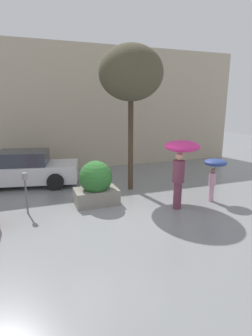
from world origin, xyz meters
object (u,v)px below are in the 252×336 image
planter_box (96,184)px  person_child (215,168)px  street_tree (131,74)px  person_adult (181,155)px  parking_meter (25,185)px  parked_car_near (24,169)px

planter_box → person_child: bearing=-15.7°
person_child → street_tree: size_ratio=0.27×
person_adult → person_child: person_adult is taller
planter_box → person_adult: 2.86m
planter_box → parking_meter: bearing=-177.8°
planter_box → person_adult: bearing=-26.7°
planter_box → parking_meter: planter_box is taller
street_tree → parking_meter: size_ratio=4.15×
parked_car_near → street_tree: street_tree is taller
planter_box → street_tree: street_tree is taller
planter_box → person_adult: (2.39, -1.20, 1.00)m
person_adult → street_tree: (-0.78, 2.27, 2.55)m
planter_box → street_tree: bearing=33.4°
street_tree → parking_meter: bearing=-163.0°
parking_meter → person_child: bearing=-9.4°
planter_box → person_child: 3.96m
street_tree → parking_meter: 5.14m
planter_box → parking_meter: size_ratio=1.14×
parked_car_near → parking_meter: bearing=-166.5°
street_tree → parked_car_near: bearing=152.8°
person_child → parking_meter: size_ratio=1.14×
person_adult → parked_car_near: bearing=105.3°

